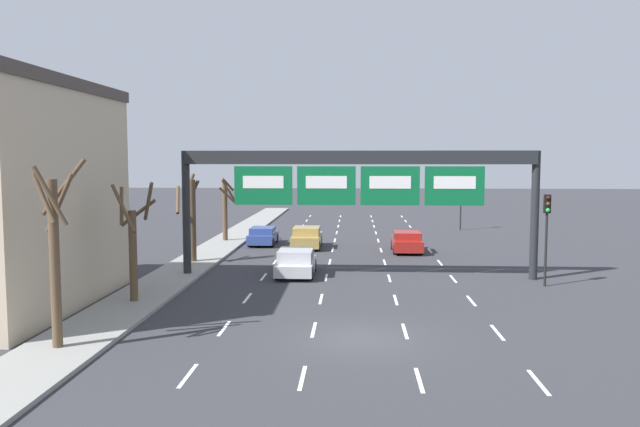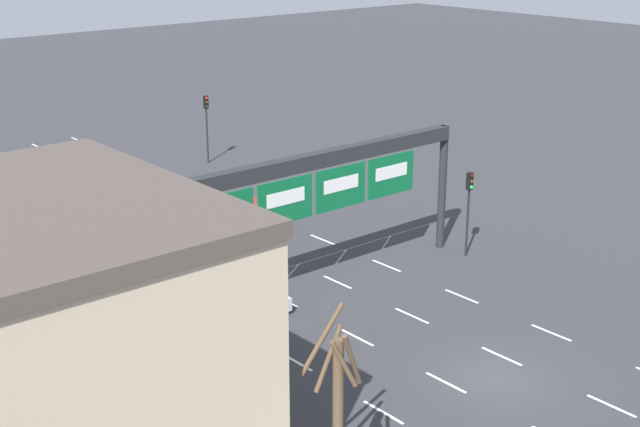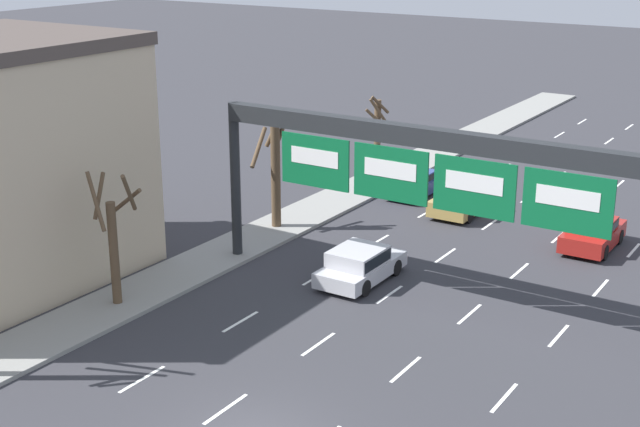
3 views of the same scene
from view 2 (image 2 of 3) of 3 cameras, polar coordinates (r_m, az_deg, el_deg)
The scene contains 13 objects.
ground_plane at distance 35.24m, azimuth 11.12°, elevation -10.34°, with size 220.00×220.00×0.00m, color #333338.
lane_dashes at distance 43.94m, azimuth -2.65°, elevation -3.98°, with size 10.02×67.00×0.01m.
sign_gantry at distance 40.35m, azimuth -0.67°, elevation 2.18°, with size 18.52×0.70×6.63m.
building_near at distance 26.99m, azimuth -17.12°, elevation -8.90°, with size 9.04×11.47×9.47m.
car_silver at distance 40.40m, azimuth -4.65°, elevation -4.95°, with size 1.98×4.21×1.41m.
car_blue at distance 48.47m, azimuth -16.22°, elevation -1.66°, with size 1.84×4.06×1.29m.
car_gold at distance 48.49m, azimuth -11.96°, elevation -1.19°, with size 1.98×4.26×1.48m.
car_red at distance 50.61m, azimuth -4.35°, elevation -0.05°, with size 1.92×3.93×1.39m.
traffic_light_near_gantry at distance 63.65m, azimuth -7.27°, elevation 6.25°, with size 0.30×0.35×4.84m.
traffic_light_mid_block at distance 46.00m, azimuth 9.53°, elevation 1.07°, with size 0.30×0.35×4.49m.
tree_bare_closest at distance 31.23m, azimuth -6.82°, elevation -8.47°, with size 1.84×1.83×5.09m.
tree_bare_second at distance 26.17m, azimuth 1.12°, elevation -12.35°, with size 1.61×1.50×6.10m.
tree_bare_third at distance 39.44m, azimuth -15.47°, elevation -2.90°, with size 1.53×1.75×5.20m.
Camera 2 is at (-24.63, -18.79, 16.79)m, focal length 50.00 mm.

